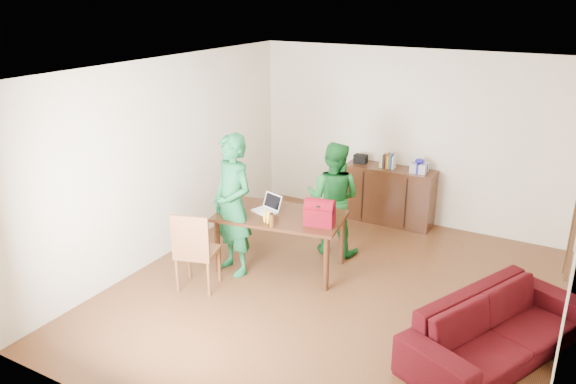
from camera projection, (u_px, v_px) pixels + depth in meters
The scene contains 10 objects.
room at pixel (341, 190), 6.50m from camera, with size 5.20×5.70×2.90m.
table at pixel (280, 221), 7.28m from camera, with size 1.76×1.17×0.76m.
chair at pixel (198, 265), 6.91m from camera, with size 0.58×0.56×1.03m.
person_near at pixel (233, 205), 7.11m from camera, with size 0.68×0.44×1.85m, color #145E30.
person_far at pixel (333, 198), 7.72m from camera, with size 0.77×0.60×1.59m, color #145C21.
laptop at pixel (265, 209), 7.32m from camera, with size 0.36×0.30×0.22m.
bananas at pixel (268, 221), 6.96m from camera, with size 0.17×0.11×0.06m, color yellow, non-canonical shape.
bottle at pixel (272, 220), 6.84m from camera, with size 0.06×0.06×0.18m, color #583214.
red_bag at pixel (320, 215), 6.89m from camera, with size 0.36×0.21×0.27m, color maroon.
sofa at pixel (497, 328), 5.60m from camera, with size 2.14×0.83×0.62m, color #3C0708.
Camera 1 is at (2.47, -5.51, 3.50)m, focal length 35.00 mm.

